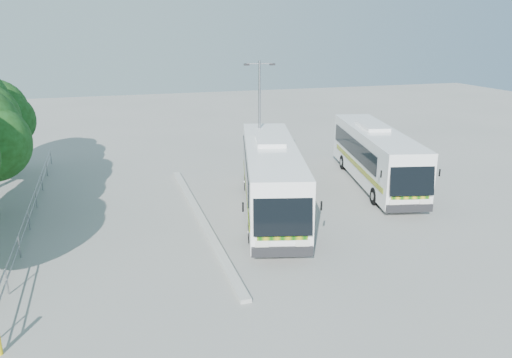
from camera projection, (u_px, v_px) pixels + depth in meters
name	position (u px, v px, depth m)	size (l,w,h in m)	color
ground	(258.00, 229.00, 22.81)	(100.00, 100.00, 0.00)	gray
kerb_divider	(201.00, 218.00, 23.97)	(0.40, 16.00, 0.15)	#B2B2AD
railing	(31.00, 207.00, 23.45)	(0.06, 22.00, 1.00)	gray
coach_main	(271.00, 176.00, 24.56)	(5.32, 12.25, 3.34)	white
coach_adjacent	(376.00, 155.00, 28.97)	(4.76, 11.66, 3.18)	white
lamppost	(259.00, 118.00, 28.23)	(1.74, 0.47, 7.12)	gray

